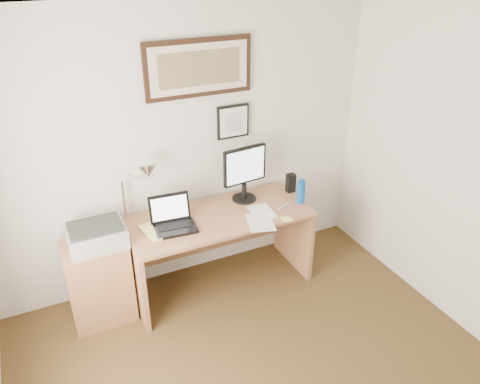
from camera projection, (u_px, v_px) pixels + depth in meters
ceiling at (335, 37)px, 1.89m from camera, size 4.00×4.00×0.00m
wall_back at (185, 150)px, 4.06m from camera, size 3.50×0.02×2.50m
side_cabinet at (99, 281)px, 3.87m from camera, size 0.50×0.40×0.73m
water_bottle at (301, 192)px, 4.21m from camera, size 0.08×0.08×0.22m
bottle_cap at (302, 180)px, 4.16m from camera, size 0.04×0.04×0.02m
speaker at (291, 183)px, 4.41m from camera, size 0.09×0.08×0.18m
paper_sheet_a at (260, 222)px, 3.96m from camera, size 0.29×0.35×0.00m
paper_sheet_b at (262, 212)px, 4.11m from camera, size 0.21×0.29×0.00m
sticky_pad at (287, 219)px, 3.99m from camera, size 0.09×0.09×0.01m
marker_pen at (284, 206)px, 4.19m from camera, size 0.14×0.06×0.02m
book at (145, 234)px, 3.77m from camera, size 0.26×0.32×0.02m
desk at (216, 233)px, 4.24m from camera, size 1.60×0.70×0.75m
laptop at (173, 221)px, 3.87m from camera, size 0.36×0.32×0.26m
lcd_monitor at (245, 171)px, 4.17m from camera, size 0.42×0.22×0.52m
printer at (96, 235)px, 3.66m from camera, size 0.44×0.34×0.18m
desk_lamp at (146, 174)px, 3.79m from camera, size 0.29×0.27×0.53m
picture_large at (199, 68)px, 3.77m from camera, size 0.92×0.04×0.47m
picture_small at (233, 122)px, 4.12m from camera, size 0.30×0.03×0.30m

